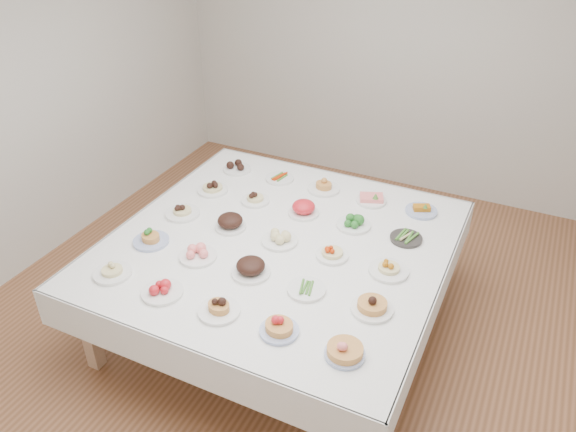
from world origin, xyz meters
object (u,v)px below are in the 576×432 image
at_px(display_table, 279,249).
at_px(dish_0, 112,268).
at_px(dish_24, 422,209).
at_px(dish_12, 280,236).

distance_m(display_table, dish_0, 1.15).
relative_size(display_table, dish_0, 9.45).
distance_m(dish_0, dish_24, 2.30).
height_order(display_table, dish_0, dish_0).
xyz_separation_m(display_table, dish_12, (0.01, -0.00, 0.12)).
height_order(display_table, dish_24, dish_24).
bearing_deg(dish_0, dish_12, 44.64).
distance_m(dish_0, dish_12, 1.15).
bearing_deg(display_table, dish_24, 45.50).
relative_size(display_table, dish_24, 9.66).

